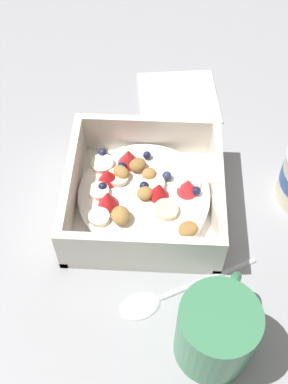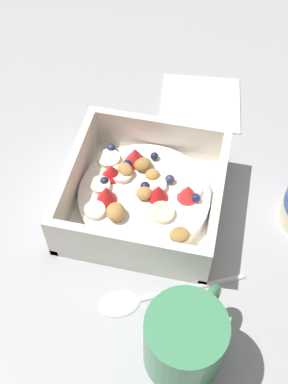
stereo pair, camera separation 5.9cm
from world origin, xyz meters
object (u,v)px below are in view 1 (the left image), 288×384
object	(u,v)px
fruit_bowl	(143,195)
coffee_mug	(216,331)
folded_napkin	(179,97)
spoon	(162,296)

from	to	relation	value
fruit_bowl	coffee_mug	size ratio (longest dim) A/B	1.78
coffee_mug	folded_napkin	bearing A→B (deg)	-174.40
spoon	coffee_mug	xyz separation A→B (m)	(0.05, 0.05, 0.04)
fruit_bowl	coffee_mug	distance (m)	0.20
spoon	folded_napkin	bearing A→B (deg)	177.08
coffee_mug	folded_napkin	world-z (taller)	coffee_mug
spoon	folded_napkin	xyz separation A→B (m)	(-0.33, 0.02, -0.00)
fruit_bowl	coffee_mug	bearing A→B (deg)	24.52
fruit_bowl	spoon	bearing A→B (deg)	12.08
coffee_mug	folded_napkin	size ratio (longest dim) A/B	0.89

